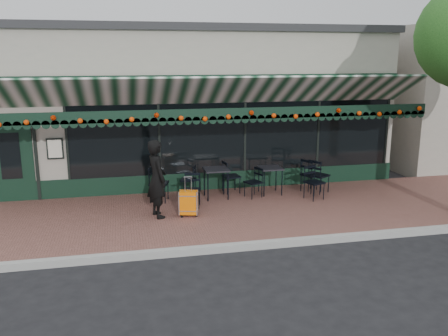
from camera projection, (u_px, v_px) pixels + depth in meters
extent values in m
plane|color=black|center=(227.00, 250.00, 9.64)|extent=(80.00, 80.00, 0.00)
cube|color=brown|center=(209.00, 215.00, 11.52)|extent=(18.00, 4.00, 0.15)
cube|color=#9E9E99|center=(228.00, 248.00, 9.55)|extent=(18.00, 0.16, 0.15)
cube|color=#A9A092|center=(178.00, 102.00, 16.73)|extent=(12.00, 8.00, 4.50)
cube|color=black|center=(238.00, 136.00, 13.29)|extent=(9.20, 0.04, 2.00)
cube|color=black|center=(11.00, 160.00, 12.14)|extent=(1.10, 0.07, 2.20)
cube|color=silver|center=(55.00, 149.00, 12.28)|extent=(0.42, 0.04, 0.55)
cube|color=black|center=(205.00, 115.00, 11.47)|extent=(12.00, 0.03, 0.28)
cylinder|color=#F44507|center=(205.00, 116.00, 11.42)|extent=(11.60, 0.12, 0.12)
imported|color=black|center=(157.00, 179.00, 10.98)|extent=(0.61, 0.77, 1.83)
cube|color=orange|center=(188.00, 202.00, 11.14)|extent=(0.46, 0.33, 0.56)
cube|color=black|center=(189.00, 215.00, 11.21)|extent=(0.46, 0.33, 0.06)
cube|color=silver|center=(188.00, 184.00, 11.04)|extent=(0.19, 0.07, 0.34)
cube|color=black|center=(271.00, 168.00, 12.88)|extent=(0.60, 0.60, 0.04)
cylinder|color=black|center=(264.00, 184.00, 12.68)|extent=(0.03, 0.03, 0.70)
cylinder|color=black|center=(282.00, 183.00, 12.78)|extent=(0.03, 0.03, 0.70)
cylinder|color=black|center=(259.00, 179.00, 13.16)|extent=(0.03, 0.03, 0.70)
cylinder|color=black|center=(276.00, 178.00, 13.26)|extent=(0.03, 0.03, 0.70)
cube|color=black|center=(216.00, 169.00, 12.50)|extent=(0.65, 0.65, 0.04)
cylinder|color=black|center=(208.00, 187.00, 12.28)|extent=(0.03, 0.03, 0.75)
cylinder|color=black|center=(228.00, 186.00, 12.39)|extent=(0.03, 0.03, 0.75)
cylinder|color=black|center=(204.00, 182.00, 12.79)|extent=(0.03, 0.03, 0.75)
cylinder|color=black|center=(224.00, 181.00, 12.90)|extent=(0.03, 0.03, 0.75)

